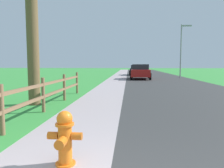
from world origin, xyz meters
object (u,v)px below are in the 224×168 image
object	(u,v)px
fire_hydrant	(65,137)
parked_suv_red	(141,71)
street_lamp	(182,46)
parked_car_black	(137,70)

from	to	relation	value
fire_hydrant	parked_suv_red	distance (m)	19.81
fire_hydrant	parked_suv_red	size ratio (longest dim) A/B	0.19
parked_suv_red	street_lamp	xyz separation A→B (m)	(4.73, 2.11, 2.79)
fire_hydrant	parked_suv_red	bearing A→B (deg)	83.56
parked_suv_red	parked_car_black	size ratio (longest dim) A/B	0.92
parked_suv_red	street_lamp	distance (m)	5.89
parked_car_black	parked_suv_red	bearing A→B (deg)	-89.24
fire_hydrant	street_lamp	size ratio (longest dim) A/B	0.14
street_lamp	fire_hydrant	bearing A→B (deg)	-107.70
fire_hydrant	parked_car_black	distance (m)	28.11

